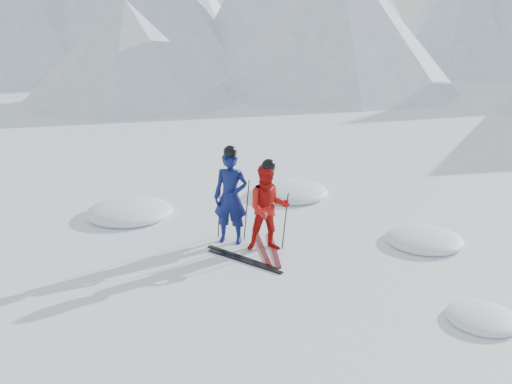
# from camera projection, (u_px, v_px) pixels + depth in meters

# --- Properties ---
(ground) EXTENTS (160.00, 160.00, 0.00)m
(ground) POSITION_uv_depth(u_px,v_px,m) (325.00, 263.00, 9.98)
(ground) COLOR white
(ground) RESTS_ON ground
(skier_blue) EXTENTS (0.72, 0.50, 1.89)m
(skier_blue) POSITION_uv_depth(u_px,v_px,m) (231.00, 197.00, 10.70)
(skier_blue) COLOR #0D1751
(skier_blue) RESTS_ON ground
(skier_red) EXTENTS (1.02, 0.92, 1.71)m
(skier_red) POSITION_uv_depth(u_px,v_px,m) (268.00, 208.00, 10.35)
(skier_red) COLOR #B7120E
(skier_red) RESTS_ON ground
(pole_blue_left) EXTENTS (0.12, 0.09, 1.25)m
(pole_blue_left) POSITION_uv_depth(u_px,v_px,m) (219.00, 209.00, 11.01)
(pole_blue_left) COLOR black
(pole_blue_left) RESTS_ON ground
(pole_blue_right) EXTENTS (0.12, 0.07, 1.25)m
(pole_blue_right) POSITION_uv_depth(u_px,v_px,m) (247.00, 210.00, 10.95)
(pole_blue_right) COLOR black
(pole_blue_right) RESTS_ON ground
(pole_red_left) EXTENTS (0.12, 0.09, 1.14)m
(pole_red_left) POSITION_uv_depth(u_px,v_px,m) (257.00, 216.00, 10.75)
(pole_red_left) COLOR black
(pole_red_left) RESTS_ON ground
(pole_red_right) EXTENTS (0.12, 0.08, 1.14)m
(pole_red_right) POSITION_uv_depth(u_px,v_px,m) (285.00, 221.00, 10.49)
(pole_red_right) COLOR black
(pole_red_right) RESTS_ON ground
(ski_worn_left) EXTENTS (0.81, 1.58, 0.03)m
(ski_worn_left) POSITION_uv_depth(u_px,v_px,m) (262.00, 248.00, 10.64)
(ski_worn_left) COLOR black
(ski_worn_left) RESTS_ON ground
(ski_worn_right) EXTENTS (0.70, 1.62, 0.03)m
(ski_worn_right) POSITION_uv_depth(u_px,v_px,m) (274.00, 249.00, 10.57)
(ski_worn_right) COLOR black
(ski_worn_right) RESTS_ON ground
(ski_loose_a) EXTENTS (1.61, 0.73, 0.03)m
(ski_loose_a) POSITION_uv_depth(u_px,v_px,m) (242.00, 257.00, 10.21)
(ski_loose_a) COLOR black
(ski_loose_a) RESTS_ON ground
(ski_loose_b) EXTENTS (1.63, 0.67, 0.03)m
(ski_loose_b) POSITION_uv_depth(u_px,v_px,m) (244.00, 261.00, 10.04)
(ski_loose_b) COLOR black
(ski_loose_b) RESTS_ON ground
(snow_lumps) EXTENTS (8.86, 6.72, 0.43)m
(snow_lumps) POSITION_uv_depth(u_px,v_px,m) (258.00, 215.00, 12.50)
(snow_lumps) COLOR white
(snow_lumps) RESTS_ON ground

